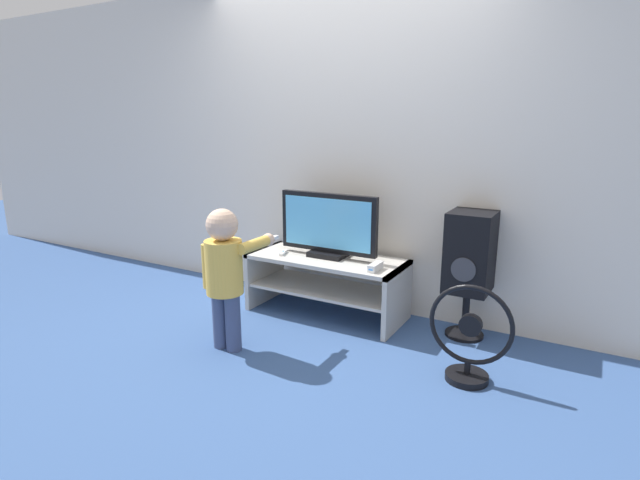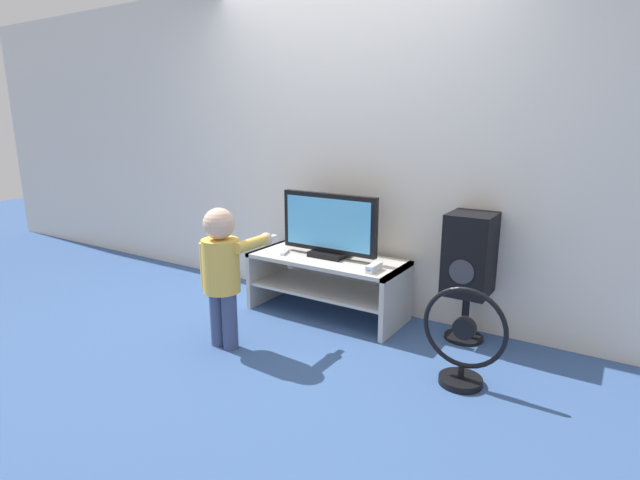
# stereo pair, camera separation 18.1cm
# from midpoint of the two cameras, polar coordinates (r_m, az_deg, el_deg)

# --- Properties ---
(ground_plane) EXTENTS (16.00, 16.00, 0.00)m
(ground_plane) POSITION_cam_midpoint_polar(r_m,az_deg,el_deg) (3.79, -2.56, -9.67)
(ground_plane) COLOR #38568C
(wall_back) EXTENTS (10.00, 0.06, 2.60)m
(wall_back) POSITION_cam_midpoint_polar(r_m,az_deg,el_deg) (3.99, 1.87, 10.83)
(wall_back) COLOR silver
(wall_back) RESTS_ON ground_plane
(tv_stand) EXTENTS (1.21, 0.52, 0.46)m
(tv_stand) POSITION_cam_midpoint_polar(r_m,az_deg,el_deg) (3.88, -0.58, -4.16)
(tv_stand) COLOR beige
(tv_stand) RESTS_ON ground_plane
(television) EXTENTS (0.80, 0.20, 0.49)m
(television) POSITION_cam_midpoint_polar(r_m,az_deg,el_deg) (3.80, -0.42, 1.60)
(television) COLOR black
(television) RESTS_ON tv_stand
(game_console) EXTENTS (0.05, 0.17, 0.05)m
(game_console) POSITION_cam_midpoint_polar(r_m,az_deg,el_deg) (3.51, 4.89, -3.08)
(game_console) COLOR white
(game_console) RESTS_ON tv_stand
(remote_primary) EXTENTS (0.07, 0.13, 0.03)m
(remote_primary) POSITION_cam_midpoint_polar(r_m,az_deg,el_deg) (3.94, -5.54, -1.46)
(remote_primary) COLOR white
(remote_primary) RESTS_ON tv_stand
(child) EXTENTS (0.36, 0.52, 0.95)m
(child) POSITION_cam_midpoint_polar(r_m,az_deg,el_deg) (3.31, -12.29, -3.14)
(child) COLOR #3F4C72
(child) RESTS_ON ground_plane
(speaker_tower) EXTENTS (0.30, 0.33, 0.89)m
(speaker_tower) POSITION_cam_midpoint_polar(r_m,az_deg,el_deg) (3.53, 15.37, -1.69)
(speaker_tower) COLOR black
(speaker_tower) RESTS_ON ground_plane
(floor_fan) EXTENTS (0.49, 0.25, 0.59)m
(floor_fan) POSITION_cam_midpoint_polar(r_m,az_deg,el_deg) (3.04, 15.08, -10.86)
(floor_fan) COLOR black
(floor_fan) RESTS_ON ground_plane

